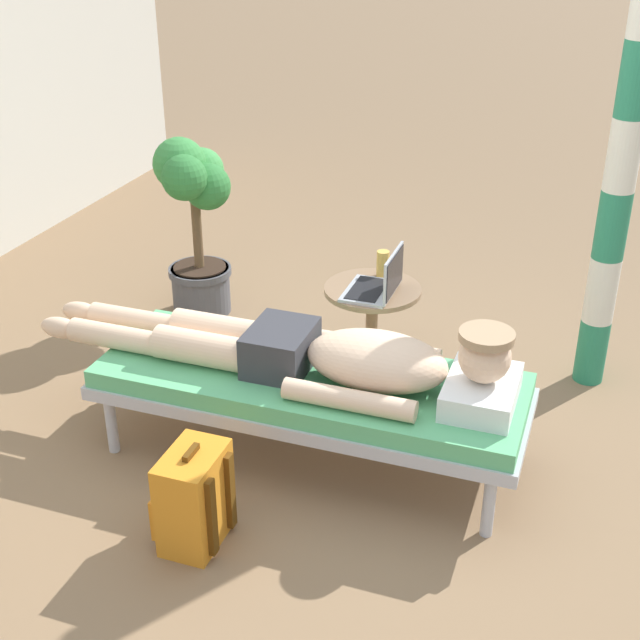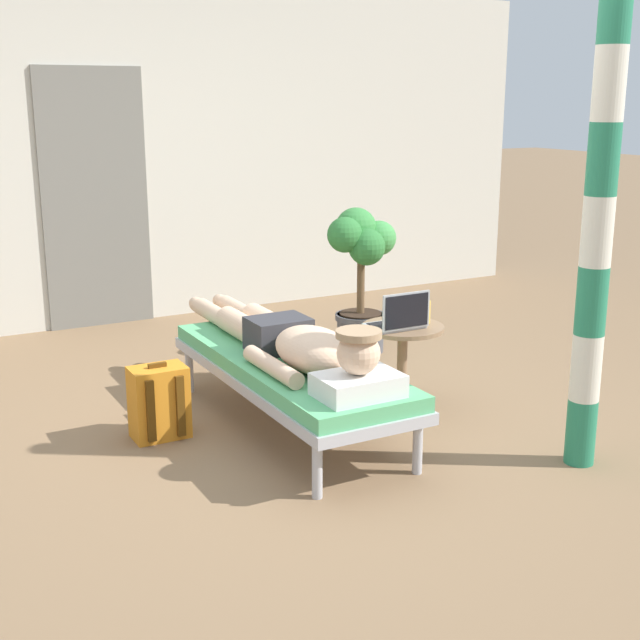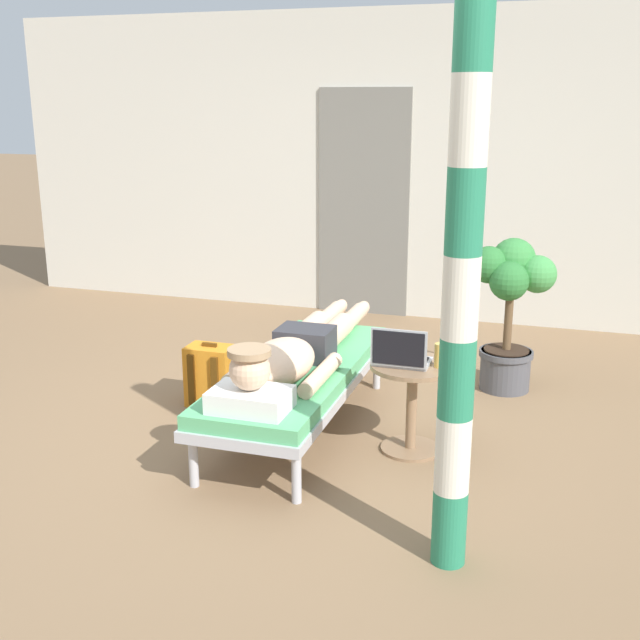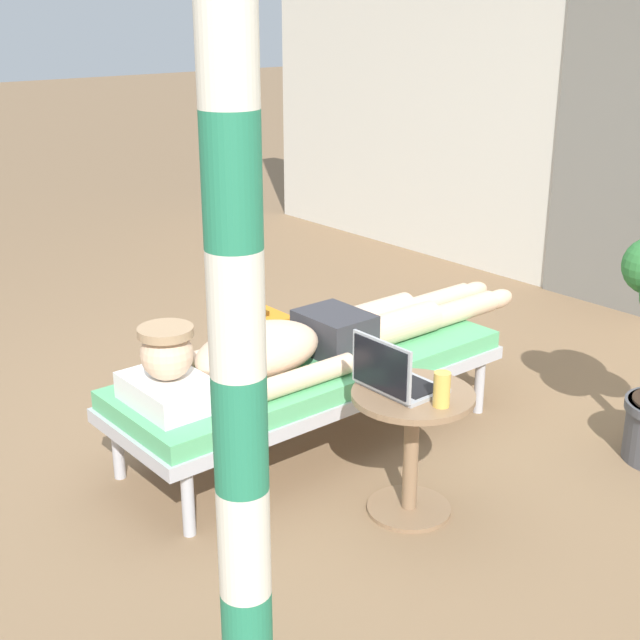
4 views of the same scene
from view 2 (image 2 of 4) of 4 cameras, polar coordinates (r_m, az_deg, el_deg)
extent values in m
plane|color=#846647|center=(4.72, -2.46, -8.02)|extent=(40.00, 40.00, 0.00)
cube|color=beige|center=(7.25, -12.54, 10.61)|extent=(7.60, 0.20, 2.70)
cube|color=slate|center=(7.09, -14.66, 7.72)|extent=(0.84, 0.03, 2.04)
cylinder|color=#B7B7BC|center=(5.48, -8.64, -3.34)|extent=(0.05, 0.05, 0.28)
cylinder|color=#B7B7BC|center=(5.69, -3.30, -2.53)|extent=(0.05, 0.05, 0.28)
cylinder|color=#B7B7BC|center=(4.04, -0.19, -9.90)|extent=(0.05, 0.05, 0.28)
cylinder|color=#B7B7BC|center=(4.31, 6.48, -8.34)|extent=(0.05, 0.05, 0.28)
cube|color=#B7B7BC|center=(4.80, -2.04, -3.69)|extent=(0.66, 1.89, 0.06)
cube|color=#59B272|center=(4.77, -2.05, -2.89)|extent=(0.64, 1.85, 0.08)
cube|color=white|center=(4.13, 2.54, -4.33)|extent=(0.40, 0.28, 0.11)
sphere|color=beige|center=(4.08, 2.57, -2.21)|extent=(0.21, 0.21, 0.21)
cylinder|color=tan|center=(4.06, 2.58, -0.93)|extent=(0.22, 0.22, 0.03)
ellipsoid|color=beige|center=(4.48, -0.36, -2.00)|extent=(0.35, 0.60, 0.23)
cylinder|color=beige|center=(4.45, -3.17, -3.09)|extent=(0.09, 0.55, 0.09)
cylinder|color=beige|center=(4.64, 1.74, -2.30)|extent=(0.09, 0.55, 0.09)
cube|color=#333338|center=(4.85, -2.77, -0.95)|extent=(0.33, 0.26, 0.19)
cylinder|color=beige|center=(5.12, -5.29, -0.39)|extent=(0.15, 0.42, 0.15)
cylinder|color=beige|center=(5.51, -7.07, 0.43)|extent=(0.11, 0.44, 0.11)
ellipsoid|color=beige|center=(5.78, -8.14, 1.00)|extent=(0.09, 0.20, 0.10)
cylinder|color=beige|center=(5.19, -3.57, -0.15)|extent=(0.15, 0.42, 0.15)
cylinder|color=beige|center=(5.57, -5.45, 0.64)|extent=(0.11, 0.44, 0.11)
ellipsoid|color=beige|center=(5.84, -6.58, 1.20)|extent=(0.09, 0.20, 0.10)
cylinder|color=#8C6B4C|center=(5.18, 5.38, -5.88)|extent=(0.34, 0.34, 0.02)
cylinder|color=#8C6B4C|center=(5.09, 5.44, -3.26)|extent=(0.06, 0.06, 0.48)
cylinder|color=#8C6B4C|center=(5.02, 5.51, -0.51)|extent=(0.48, 0.48, 0.02)
cube|color=#A5A8AD|center=(4.98, 4.95, -0.37)|extent=(0.31, 0.22, 0.02)
cube|color=black|center=(4.99, 4.88, -0.24)|extent=(0.27, 0.15, 0.00)
cube|color=#A5A8AD|center=(4.86, 5.73, 0.60)|extent=(0.31, 0.01, 0.21)
cube|color=black|center=(4.86, 5.78, 0.58)|extent=(0.29, 0.00, 0.19)
cylinder|color=gold|center=(5.08, 6.98, 0.55)|extent=(0.06, 0.06, 0.13)
cube|color=orange|center=(4.79, -10.61, -5.38)|extent=(0.30, 0.20, 0.40)
cube|color=orange|center=(4.92, -11.02, -5.72)|extent=(0.22, 0.04, 0.18)
cube|color=#56330C|center=(4.66, -11.14, -5.95)|extent=(0.04, 0.02, 0.34)
cube|color=#56330C|center=(4.71, -9.23, -5.65)|extent=(0.04, 0.02, 0.34)
cube|color=#56330C|center=(4.72, -10.73, -2.96)|extent=(0.10, 0.02, 0.02)
cylinder|color=#4C4C51|center=(6.29, 2.68, -0.83)|extent=(0.34, 0.34, 0.28)
cylinder|color=#4C4C51|center=(6.26, 2.69, 0.23)|extent=(0.37, 0.37, 0.04)
cylinder|color=#332319|center=(6.26, 2.69, 0.45)|extent=(0.31, 0.31, 0.01)
cylinder|color=brown|center=(6.21, 2.72, 2.38)|extent=(0.06, 0.06, 0.44)
sphere|color=#429347|center=(6.26, 3.92, 5.44)|extent=(0.25, 0.25, 0.25)
sphere|color=#38843D|center=(6.20, 2.39, 6.09)|extent=(0.30, 0.30, 0.30)
sphere|color=#2D7233|center=(6.04, 1.66, 5.66)|extent=(0.25, 0.25, 0.25)
sphere|color=#2D7233|center=(6.07, 3.12, 4.86)|extent=(0.26, 0.26, 0.26)
cylinder|color=#267F59|center=(4.59, 16.89, -7.06)|extent=(0.15, 0.15, 0.34)
cylinder|color=silver|center=(4.48, 17.21, -3.01)|extent=(0.15, 0.15, 0.34)
cylinder|color=#267F59|center=(4.39, 17.55, 1.22)|extent=(0.15, 0.15, 0.34)
cylinder|color=silver|center=(4.33, 17.89, 5.60)|extent=(0.15, 0.15, 0.34)
cylinder|color=#267F59|center=(4.29, 18.25, 10.09)|extent=(0.15, 0.15, 0.34)
cylinder|color=silver|center=(4.28, 18.62, 14.61)|extent=(0.15, 0.15, 0.34)
cylinder|color=#267F59|center=(4.30, 19.01, 19.13)|extent=(0.15, 0.15, 0.34)
camera|label=1|loc=(3.16, -49.96, 19.10)|focal=48.79mm
camera|label=3|loc=(3.50, 64.47, 8.69)|focal=44.24mm
camera|label=4|loc=(5.18, 42.78, 12.20)|focal=49.44mm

